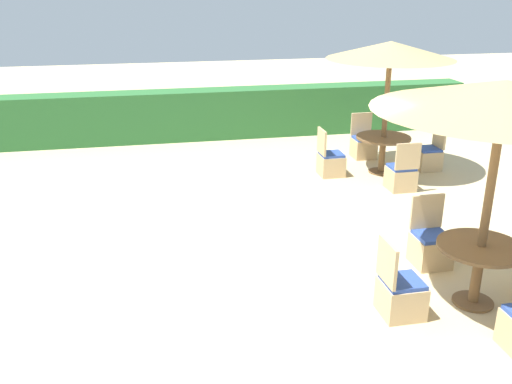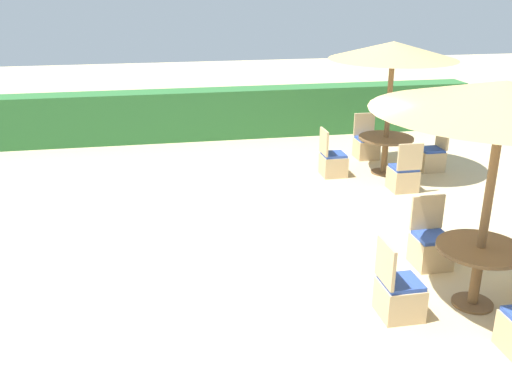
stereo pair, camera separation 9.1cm
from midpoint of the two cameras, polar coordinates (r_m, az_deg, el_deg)
ground_plane at (r=7.61m, az=0.56°, el=-7.93°), size 40.00×40.00×0.00m
hedge_row at (r=13.76m, az=-5.37°, el=7.76°), size 13.00×0.70×1.16m
parasol_back_right at (r=11.10m, az=13.08°, el=13.59°), size 2.38×2.38×2.54m
round_table_back_right at (r=11.44m, az=12.36°, el=4.68°), size 1.06×1.06×0.74m
patio_chair_back_right_south at (r=10.66m, az=14.08°, el=1.57°), size 0.46×0.46×0.93m
patio_chair_back_right_east at (r=11.97m, az=16.65°, el=3.41°), size 0.46×0.46×0.93m
patio_chair_back_right_west at (r=11.20m, az=7.21°, el=2.97°), size 0.46×0.46×0.93m
patio_chair_back_right_north at (r=12.45m, az=10.48°, el=4.61°), size 0.46×0.46×0.93m
parasol_front_right at (r=6.53m, az=23.24°, el=8.76°), size 2.77×2.77×2.65m
round_table_front_right at (r=7.12m, az=21.09°, el=-6.29°), size 1.00×1.00×0.76m
patio_chair_front_right_north at (r=8.01m, az=16.73°, el=-5.22°), size 0.46×0.46×0.93m
patio_chair_front_right_west at (r=6.78m, az=13.82°, el=-9.90°), size 0.46×0.46×0.93m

